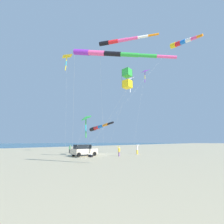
# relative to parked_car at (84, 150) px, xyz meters

# --- Properties ---
(ground_plane) EXTENTS (600.00, 600.00, 0.00)m
(ground_plane) POSITION_rel_parked_car_xyz_m (-0.25, 4.39, -0.95)
(ground_plane) COLOR #C6B58C
(parked_car) EXTENTS (2.77, 4.59, 1.85)m
(parked_car) POSITION_rel_parked_car_xyz_m (0.00, 0.00, 0.00)
(parked_car) COLOR beige
(parked_car) RESTS_ON ground_plane
(cooler_box) EXTENTS (0.62, 0.42, 0.42)m
(cooler_box) POSITION_rel_parked_car_xyz_m (2.34, -0.62, -0.74)
(cooler_box) COLOR black
(cooler_box) RESTS_ON ground_plane
(person_adult_flyer) EXTENTS (0.45, 0.57, 1.83)m
(person_adult_flyer) POSITION_rel_parked_car_xyz_m (4.99, 9.10, 0.04)
(person_adult_flyer) COLOR gold
(person_adult_flyer) RESTS_ON ground_plane
(person_child_green_jacket) EXTENTS (0.55, 0.48, 1.61)m
(person_child_green_jacket) POSITION_rel_parked_car_xyz_m (5.02, 3.18, -0.08)
(person_child_green_jacket) COLOR #8E6B9E
(person_child_green_jacket) RESTS_ON ground_plane
(person_child_grey_jacket) EXTENTS (0.54, 0.43, 1.77)m
(person_child_grey_jacket) POSITION_rel_parked_car_xyz_m (-7.09, 2.35, 0.01)
(person_child_grey_jacket) COLOR #232328
(person_child_grey_jacket) RESTS_ON ground_plane
(person_bystander_far) EXTENTS (0.61, 0.62, 1.73)m
(person_bystander_far) POSITION_rel_parked_car_xyz_m (-3.32, 4.62, -0.01)
(person_bystander_far) COLOR silver
(person_bystander_far) RESTS_ON ground_plane
(kite_delta_yellow_midlevel) EXTENTS (8.30, 4.52, 11.00)m
(kite_delta_yellow_midlevel) POSITION_rel_parked_car_xyz_m (9.95, -0.96, 9.62)
(kite_delta_yellow_midlevel) COLOR white
(kite_delta_yellow_midlevel) RESTS_ON ground_plane
(kite_delta_orange_high_right) EXTENTS (3.58, 1.84, 6.57)m
(kite_delta_orange_high_right) POSITION_rel_parked_car_xyz_m (2.09, -1.63, 5.00)
(kite_delta_orange_high_right) COLOR green
(kite_delta_orange_high_right) RESTS_ON ground_plane
(kite_delta_long_streamer_right) EXTENTS (4.13, 1.80, 18.17)m
(kite_delta_long_streamer_right) POSITION_rel_parked_car_xyz_m (6.15, 11.55, 16.69)
(kite_delta_long_streamer_right) COLOR purple
(kite_delta_long_streamer_right) RESTS_ON ground_plane
(kite_delta_black_fish_shape) EXTENTS (6.56, 5.43, 18.82)m
(kite_delta_black_fish_shape) POSITION_rel_parked_car_xyz_m (-3.16, -2.26, 17.45)
(kite_delta_black_fish_shape) COLOR yellow
(kite_delta_black_fish_shape) RESTS_ON ground_plane
(kite_windsock_small_distant) EXTENTS (18.42, 8.99, 9.87)m
(kite_windsock_small_distant) POSITION_rel_parked_car_xyz_m (13.21, -9.37, 8.09)
(kite_windsock_small_distant) COLOR purple
(kite_windsock_small_distant) RESTS_ON ground_plane
(kite_box_green_low_center) EXTENTS (10.73, 4.07, 9.99)m
(kite_box_green_low_center) POSITION_rel_parked_car_xyz_m (11.90, -4.57, 7.99)
(kite_box_green_low_center) COLOR green
(kite_box_green_low_center) RESTS_ON ground_plane
(kite_windsock_teal_far_right) EXTENTS (11.69, 5.29, 5.14)m
(kite_windsock_teal_far_right) POSITION_rel_parked_car_xyz_m (2.69, 0.53, 3.68)
(kite_windsock_teal_far_right) COLOR black
(kite_windsock_teal_far_right) RESTS_ON ground_plane
(kite_windsock_checkered_midright) EXTENTS (17.95, 7.20, 17.80)m
(kite_windsock_checkered_midright) POSITION_rel_parked_car_xyz_m (15.42, 5.31, 16.19)
(kite_windsock_checkered_midright) COLOR yellow
(kite_windsock_checkered_midright) RESTS_ON ground_plane
(kite_windsock_magenta_far_left) EXTENTS (12.59, 8.55, 13.44)m
(kite_windsock_magenta_far_left) POSITION_rel_parked_car_xyz_m (11.55, -5.39, 12.22)
(kite_windsock_magenta_far_left) COLOR black
(kite_windsock_magenta_far_left) RESTS_ON ground_plane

